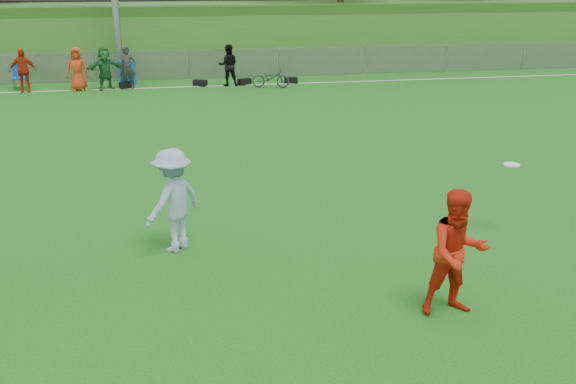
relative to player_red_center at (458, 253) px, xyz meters
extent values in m
plane|color=#145512|center=(-2.80, 1.30, -0.91)|extent=(120.00, 120.00, 0.00)
cube|color=white|center=(-2.80, 19.30, -0.90)|extent=(60.00, 0.10, 0.01)
cube|color=gray|center=(-2.80, 21.30, -0.31)|extent=(58.00, 0.02, 1.20)
cube|color=gray|center=(-2.80, 21.30, 0.34)|extent=(58.00, 0.04, 0.04)
cube|color=#305B19|center=(-2.80, 32.30, 0.59)|extent=(120.00, 18.00, 3.00)
imported|color=red|center=(-9.34, 19.30, -0.06)|extent=(1.03, 0.50, 1.69)
imported|color=red|center=(-7.29, 19.30, -0.06)|extent=(0.84, 0.56, 1.69)
imported|color=#1B652C|center=(-6.22, 19.30, -0.06)|extent=(1.64, 1.08, 1.69)
imported|color=#2D2D2F|center=(-5.34, 19.30, -0.06)|extent=(0.64, 0.43, 1.69)
imported|color=black|center=(-1.27, 19.30, -0.06)|extent=(0.85, 0.68, 1.69)
cube|color=black|center=(-5.44, 19.40, -0.78)|extent=(0.61, 0.46, 0.26)
cube|color=black|center=(-2.46, 19.40, -0.78)|extent=(0.62, 0.52, 0.26)
cube|color=black|center=(-0.60, 19.40, -0.78)|extent=(0.62, 0.49, 0.26)
cube|color=black|center=(1.39, 19.40, -0.78)|extent=(0.57, 0.32, 0.26)
imported|color=red|center=(0.00, 0.00, 0.00)|extent=(0.88, 0.69, 1.82)
imported|color=#92B1CB|center=(-3.80, 2.90, -0.01)|extent=(1.30, 1.28, 1.80)
cylinder|color=white|center=(2.20, 2.62, 0.37)|extent=(0.30, 0.30, 0.03)
cylinder|color=#1054B3|center=(-5.41, 20.30, -0.40)|extent=(0.88, 0.88, 1.01)
cube|color=#1046B6|center=(-9.67, 20.10, -0.47)|extent=(0.58, 0.58, 0.05)
cube|color=#1046B6|center=(-9.69, 20.36, -0.20)|extent=(0.55, 0.08, 0.55)
imported|color=#28292B|center=(0.37, 18.50, -0.51)|extent=(1.61, 0.94, 0.80)
camera|label=1|loc=(-3.77, -7.46, 3.68)|focal=40.00mm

